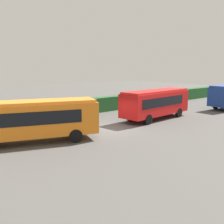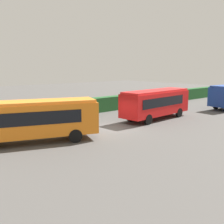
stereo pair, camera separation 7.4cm
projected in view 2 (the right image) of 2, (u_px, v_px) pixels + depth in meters
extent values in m
plane|color=#514F4C|center=(112.00, 128.00, 24.26)|extent=(114.44, 114.44, 0.00)
cube|color=orange|center=(32.00, 120.00, 19.49)|extent=(9.65, 5.43, 2.33)
cube|color=orange|center=(31.00, 102.00, 19.28)|extent=(9.32, 5.16, 0.20)
cube|color=black|center=(26.00, 113.00, 20.45)|extent=(6.91, 2.54, 0.93)
cube|color=black|center=(28.00, 119.00, 18.24)|extent=(6.91, 2.54, 0.93)
cube|color=black|center=(94.00, 112.00, 21.10)|extent=(0.70, 1.84, 0.98)
cube|color=silver|center=(94.00, 103.00, 20.99)|extent=(0.48, 1.24, 0.28)
cylinder|color=black|center=(69.00, 129.00, 21.72)|extent=(1.04, 0.60, 1.00)
cylinder|color=black|center=(75.00, 136.00, 19.73)|extent=(1.04, 0.60, 1.00)
sphere|color=silver|center=(92.00, 124.00, 21.90)|extent=(0.22, 0.22, 0.22)
sphere|color=silver|center=(97.00, 127.00, 20.70)|extent=(0.22, 0.22, 0.22)
cube|color=red|center=(156.00, 103.00, 28.21)|extent=(8.91, 3.03, 2.32)
cube|color=red|center=(156.00, 91.00, 28.00)|extent=(8.64, 2.81, 0.20)
cube|color=black|center=(145.00, 100.00, 28.83)|extent=(6.83, 0.48, 0.93)
cube|color=black|center=(164.00, 102.00, 27.08)|extent=(6.83, 0.48, 0.93)
cube|color=black|center=(179.00, 97.00, 31.21)|extent=(0.17, 2.02, 0.97)
cube|color=silver|center=(179.00, 91.00, 31.09)|extent=(0.13, 1.36, 0.28)
cylinder|color=black|center=(162.00, 110.00, 31.09)|extent=(1.02, 0.34, 1.00)
cylinder|color=black|center=(179.00, 113.00, 29.50)|extent=(1.02, 0.34, 1.00)
cylinder|color=black|center=(130.00, 116.00, 27.33)|extent=(1.02, 0.34, 1.00)
cylinder|color=black|center=(148.00, 119.00, 25.74)|extent=(1.02, 0.34, 1.00)
sphere|color=silver|center=(173.00, 106.00, 31.88)|extent=(0.22, 0.22, 0.22)
sphere|color=silver|center=(184.00, 107.00, 30.93)|extent=(0.22, 0.22, 0.22)
cylinder|color=black|center=(216.00, 105.00, 34.99)|extent=(1.02, 0.37, 1.00)
cube|color=black|center=(77.00, 127.00, 22.98)|extent=(0.34, 0.28, 0.88)
cube|color=#334C8C|center=(77.00, 117.00, 22.84)|extent=(0.51, 0.33, 0.77)
sphere|color=#8C6647|center=(77.00, 111.00, 22.76)|extent=(0.24, 0.24, 0.24)
cube|color=maroon|center=(224.00, 102.00, 39.19)|extent=(0.30, 0.33, 0.77)
cube|color=silver|center=(224.00, 97.00, 39.06)|extent=(0.35, 0.48, 0.68)
sphere|color=brown|center=(224.00, 94.00, 38.99)|extent=(0.21, 0.21, 0.21)
cube|color=#225528|center=(66.00, 109.00, 29.86)|extent=(69.22, 1.25, 1.75)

